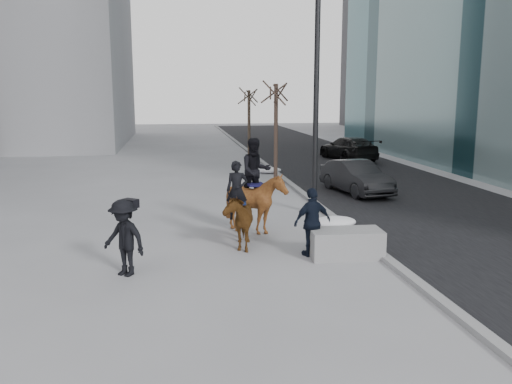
{
  "coord_description": "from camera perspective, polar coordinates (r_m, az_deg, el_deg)",
  "views": [
    {
      "loc": [
        -2.12,
        -12.79,
        4.11
      ],
      "look_at": [
        0.0,
        1.2,
        1.5
      ],
      "focal_mm": 38.0,
      "sensor_mm": 36.0,
      "label": 1
    }
  ],
  "objects": [
    {
      "name": "snow_piles",
      "position": [
        21.52,
        4.48,
        -0.14
      ],
      "size": [
        1.37,
        12.34,
        0.35
      ],
      "color": "silver",
      "rests_on": "ground"
    },
    {
      "name": "tree_far",
      "position": [
        33.03,
        -0.74,
        7.4
      ],
      "size": [
        1.2,
        1.2,
        4.72
      ],
      "primitive_type": null,
      "color": "#392921",
      "rests_on": "ground"
    },
    {
      "name": "car_near",
      "position": [
        22.69,
        10.48,
        1.56
      ],
      "size": [
        2.1,
        4.26,
        1.34
      ],
      "primitive_type": "imported",
      "rotation": [
        0.0,
        0.0,
        0.17
      ],
      "color": "black",
      "rests_on": "ground"
    },
    {
      "name": "tree_near",
      "position": [
        24.38,
        2.1,
        6.64
      ],
      "size": [
        1.2,
        1.2,
        4.98
      ],
      "primitive_type": null,
      "color": "#3A2B22",
      "rests_on": "ground"
    },
    {
      "name": "car_far",
      "position": [
        33.87,
        9.69,
        4.55
      ],
      "size": [
        2.83,
        5.21,
        1.43
      ],
      "primitive_type": "imported",
      "rotation": [
        0.0,
        0.0,
        3.32
      ],
      "color": "black",
      "rests_on": "ground"
    },
    {
      "name": "planter",
      "position": [
        13.87,
        9.45,
        -5.38
      ],
      "size": [
        1.83,
        0.98,
        0.72
      ],
      "primitive_type": "cube",
      "rotation": [
        0.0,
        0.0,
        -0.05
      ],
      "color": "gray",
      "rests_on": "ground"
    },
    {
      "name": "camera_crew",
      "position": [
        12.59,
        -13.72,
        -4.68
      ],
      "size": [
        1.29,
        1.21,
        1.75
      ],
      "color": "black",
      "rests_on": "ground"
    },
    {
      "name": "lamppost",
      "position": [
        18.37,
        6.46,
        13.15
      ],
      "size": [
        0.25,
        0.89,
        9.09
      ],
      "color": "black",
      "rests_on": "ground"
    },
    {
      "name": "road",
      "position": [
        24.88,
        13.02,
        0.68
      ],
      "size": [
        8.0,
        90.0,
        0.01
      ],
      "primitive_type": "cube",
      "color": "black",
      "rests_on": "ground"
    },
    {
      "name": "feeder",
      "position": [
        13.78,
        5.95,
        -3.16
      ],
      "size": [
        1.11,
        0.99,
        1.75
      ],
      "color": "black",
      "rests_on": "ground"
    },
    {
      "name": "mounted_right",
      "position": [
        15.86,
        -0.0,
        -0.39
      ],
      "size": [
        1.67,
        1.83,
        2.81
      ],
      "color": "#45200D",
      "rests_on": "ground"
    },
    {
      "name": "curb",
      "position": [
        23.7,
        3.99,
        0.58
      ],
      "size": [
        0.25,
        90.0,
        0.12
      ],
      "primitive_type": "cube",
      "color": "gray",
      "rests_on": "ground"
    },
    {
      "name": "mounted_left",
      "position": [
        14.54,
        -1.95,
        -2.46
      ],
      "size": [
        0.98,
        1.86,
        2.31
      ],
      "color": "#47290E",
      "rests_on": "ground"
    },
    {
      "name": "ground",
      "position": [
        13.59,
        0.76,
        -7.14
      ],
      "size": [
        120.0,
        120.0,
        0.0
      ],
      "primitive_type": "plane",
      "color": "gray",
      "rests_on": "ground"
    }
  ]
}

